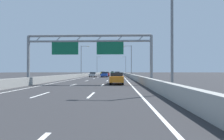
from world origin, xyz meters
The scene contains 52 objects.
ground_plane centered at (0.00, 100.00, 0.00)m, with size 260.00×260.00×0.00m, color #2D2D30.
lane_dash_left_1 centered at (-1.80, 12.50, 0.01)m, with size 0.16×3.00×0.01m, color white.
lane_dash_left_2 centered at (-1.80, 21.50, 0.01)m, with size 0.16×3.00×0.01m, color white.
lane_dash_left_3 centered at (-1.80, 30.50, 0.01)m, with size 0.16×3.00×0.01m, color white.
lane_dash_left_4 centered at (-1.80, 39.50, 0.01)m, with size 0.16×3.00×0.01m, color white.
lane_dash_left_5 centered at (-1.80, 48.50, 0.01)m, with size 0.16×3.00×0.01m, color white.
lane_dash_left_6 centered at (-1.80, 57.50, 0.01)m, with size 0.16×3.00×0.01m, color white.
lane_dash_left_7 centered at (-1.80, 66.50, 0.01)m, with size 0.16×3.00×0.01m, color white.
lane_dash_left_8 centered at (-1.80, 75.50, 0.01)m, with size 0.16×3.00×0.01m, color white.
lane_dash_left_9 centered at (-1.80, 84.50, 0.01)m, with size 0.16×3.00×0.01m, color white.
lane_dash_left_10 centered at (-1.80, 93.50, 0.01)m, with size 0.16×3.00×0.01m, color white.
lane_dash_left_11 centered at (-1.80, 102.50, 0.01)m, with size 0.16×3.00×0.01m, color white.
lane_dash_left_12 centered at (-1.80, 111.50, 0.01)m, with size 0.16×3.00×0.01m, color white.
lane_dash_left_13 centered at (-1.80, 120.50, 0.01)m, with size 0.16×3.00×0.01m, color white.
lane_dash_left_14 centered at (-1.80, 129.50, 0.01)m, with size 0.16×3.00×0.01m, color white.
lane_dash_left_15 centered at (-1.80, 138.50, 0.01)m, with size 0.16×3.00×0.01m, color white.
lane_dash_left_16 centered at (-1.80, 147.50, 0.01)m, with size 0.16×3.00×0.01m, color white.
lane_dash_left_17 centered at (-1.80, 156.50, 0.01)m, with size 0.16×3.00×0.01m, color white.
lane_dash_right_1 centered at (1.80, 12.50, 0.01)m, with size 0.16×3.00×0.01m, color white.
lane_dash_right_2 centered at (1.80, 21.50, 0.01)m, with size 0.16×3.00×0.01m, color white.
lane_dash_right_3 centered at (1.80, 30.50, 0.01)m, with size 0.16×3.00×0.01m, color white.
lane_dash_right_4 centered at (1.80, 39.50, 0.01)m, with size 0.16×3.00×0.01m, color white.
lane_dash_right_5 centered at (1.80, 48.50, 0.01)m, with size 0.16×3.00×0.01m, color white.
lane_dash_right_6 centered at (1.80, 57.50, 0.01)m, with size 0.16×3.00×0.01m, color white.
lane_dash_right_7 centered at (1.80, 66.50, 0.01)m, with size 0.16×3.00×0.01m, color white.
lane_dash_right_8 centered at (1.80, 75.50, 0.01)m, with size 0.16×3.00×0.01m, color white.
lane_dash_right_9 centered at (1.80, 84.50, 0.01)m, with size 0.16×3.00×0.01m, color white.
lane_dash_right_10 centered at (1.80, 93.50, 0.01)m, with size 0.16×3.00×0.01m, color white.
lane_dash_right_11 centered at (1.80, 102.50, 0.01)m, with size 0.16×3.00×0.01m, color white.
lane_dash_right_12 centered at (1.80, 111.50, 0.01)m, with size 0.16×3.00×0.01m, color white.
lane_dash_right_13 centered at (1.80, 120.50, 0.01)m, with size 0.16×3.00×0.01m, color white.
lane_dash_right_14 centered at (1.80, 129.50, 0.01)m, with size 0.16×3.00×0.01m, color white.
lane_dash_right_15 centered at (1.80, 138.50, 0.01)m, with size 0.16×3.00×0.01m, color white.
lane_dash_right_16 centered at (1.80, 147.50, 0.01)m, with size 0.16×3.00×0.01m, color white.
lane_dash_right_17 centered at (1.80, 156.50, 0.01)m, with size 0.16×3.00×0.01m, color white.
edge_line_left centered at (-5.25, 88.00, 0.01)m, with size 0.16×176.00×0.01m, color white.
edge_line_right centered at (5.25, 88.00, 0.01)m, with size 0.16×176.00×0.01m, color white.
barrier_left centered at (-6.90, 110.00, 0.47)m, with size 0.45×220.00×0.95m.
barrier_right centered at (6.90, 110.00, 0.47)m, with size 0.45×220.00×0.95m.
sign_gantry centered at (-0.05, 22.34, 4.81)m, with size 16.08×0.36×6.36m.
streetlamp_right_near centered at (7.47, 13.40, 5.40)m, with size 2.58×0.28×9.50m.
streetlamp_left_mid centered at (-7.47, 53.56, 5.40)m, with size 2.58×0.28×9.50m.
streetlamp_right_mid centered at (7.47, 53.56, 5.40)m, with size 2.58×0.28×9.50m.
streetlamp_left_far centered at (-7.47, 93.72, 5.40)m, with size 2.58×0.28×9.50m.
streetlamp_right_far centered at (7.47, 93.72, 5.40)m, with size 2.58×0.28×9.50m.
green_car centered at (0.00, 111.24, 0.78)m, with size 1.80×4.39×1.52m.
orange_car centered at (3.50, 23.00, 0.76)m, with size 1.73×4.30×1.50m.
black_car centered at (3.35, 58.47, 0.76)m, with size 1.87×4.63×1.51m.
blue_car centered at (-0.12, 48.84, 0.74)m, with size 1.75×4.16×1.44m.
silver_car centered at (-3.71, 51.27, 0.72)m, with size 1.73×4.43×1.38m.
red_car centered at (-0.06, 55.50, 0.75)m, with size 1.82×4.35×1.45m.
yellow_car centered at (-3.39, 79.58, 0.76)m, with size 1.79×4.49×1.45m.
Camera 1 is at (3.70, 0.30, 1.69)m, focal length 28.03 mm.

